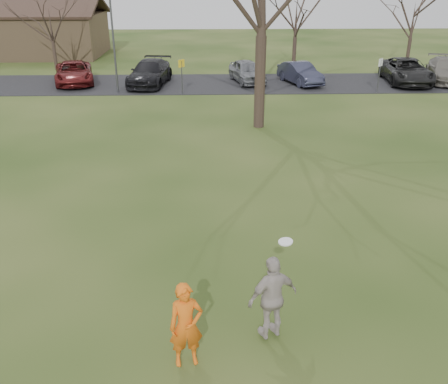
{
  "coord_description": "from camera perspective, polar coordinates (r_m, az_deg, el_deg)",
  "views": [
    {
      "loc": [
        -0.35,
        -7.71,
        6.77
      ],
      "look_at": [
        0.0,
        4.0,
        1.5
      ],
      "focal_mm": 39.15,
      "sensor_mm": 36.0,
      "label": 1
    }
  ],
  "objects": [
    {
      "name": "small_tree_row",
      "position": [
        38.18,
        5.75,
        19.77
      ],
      "size": [
        55.0,
        5.9,
        8.5
      ],
      "color": "#352821",
      "rests_on": "ground"
    },
    {
      "name": "lamp_post",
      "position": [
        30.86,
        -12.93,
        18.43
      ],
      "size": [
        0.34,
        0.34,
        6.27
      ],
      "color": "#47474C",
      "rests_on": "ground"
    },
    {
      "name": "catching_play",
      "position": [
        9.78,
        5.71,
        -12.14
      ],
      "size": [
        1.15,
        0.82,
        2.21
      ],
      "color": "#B0A49E",
      "rests_on": "ground"
    },
    {
      "name": "sign_yellow",
      "position": [
        30.23,
        -4.97,
        13.99
      ],
      "size": [
        0.35,
        0.35,
        2.08
      ],
      "color": "#47474C",
      "rests_on": "ground"
    },
    {
      "name": "car_5",
      "position": [
        33.53,
        8.89,
        13.55
      ],
      "size": [
        2.69,
        4.42,
        1.37
      ],
      "primitive_type": "imported",
      "rotation": [
        0.0,
        0.0,
        0.32
      ],
      "color": "#2D2F43",
      "rests_on": "parking_strip"
    },
    {
      "name": "car_6",
      "position": [
        35.53,
        20.55,
        13.1
      ],
      "size": [
        3.18,
        5.9,
        1.57
      ],
      "primitive_type": "imported",
      "rotation": [
        0.0,
        0.0,
        -0.1
      ],
      "color": "black",
      "rests_on": "parking_strip"
    },
    {
      "name": "car_3",
      "position": [
        33.19,
        -8.66,
        13.61
      ],
      "size": [
        2.86,
        5.59,
        1.55
      ],
      "primitive_type": "imported",
      "rotation": [
        0.0,
        0.0,
        -0.13
      ],
      "color": "black",
      "rests_on": "parking_strip"
    },
    {
      "name": "sign_white",
      "position": [
        31.91,
        17.74,
        13.51
      ],
      "size": [
        0.35,
        0.35,
        2.08
      ],
      "color": "#47474C",
      "rests_on": "ground"
    },
    {
      "name": "car_2",
      "position": [
        34.66,
        -17.12,
        13.17
      ],
      "size": [
        3.52,
        5.52,
        1.42
      ],
      "primitive_type": "imported",
      "rotation": [
        0.0,
        0.0,
        0.25
      ],
      "color": "maroon",
      "rests_on": "parking_strip"
    },
    {
      "name": "parking_strip",
      "position": [
        33.4,
        -1.11,
        12.55
      ],
      "size": [
        62.0,
        6.5,
        0.04
      ],
      "primitive_type": "cube",
      "color": "black",
      "rests_on": "ground"
    },
    {
      "name": "car_7",
      "position": [
        36.97,
        24.55,
        12.83
      ],
      "size": [
        3.45,
        5.69,
        1.54
      ],
      "primitive_type": "imported",
      "rotation": [
        0.0,
        0.0,
        -0.26
      ],
      "color": "slate",
      "rests_on": "parking_strip"
    },
    {
      "name": "car_4",
      "position": [
        33.64,
        2.71,
        13.9
      ],
      "size": [
        2.62,
        4.54,
        1.45
      ],
      "primitive_type": "imported",
      "rotation": [
        0.0,
        0.0,
        0.22
      ],
      "color": "slate",
      "rests_on": "parking_strip"
    },
    {
      "name": "player_defender",
      "position": [
        9.3,
        -4.45,
        -15.28
      ],
      "size": [
        0.7,
        0.54,
        1.74
      ],
      "primitive_type": "imported",
      "rotation": [
        0.0,
        0.0,
        0.21
      ],
      "color": "orange",
      "rests_on": "ground"
    },
    {
      "name": "ground",
      "position": [
        10.27,
        0.7,
        -17.03
      ],
      "size": [
        120.0,
        120.0,
        0.0
      ],
      "primitive_type": "plane",
      "color": "#1E380F",
      "rests_on": "ground"
    }
  ]
}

